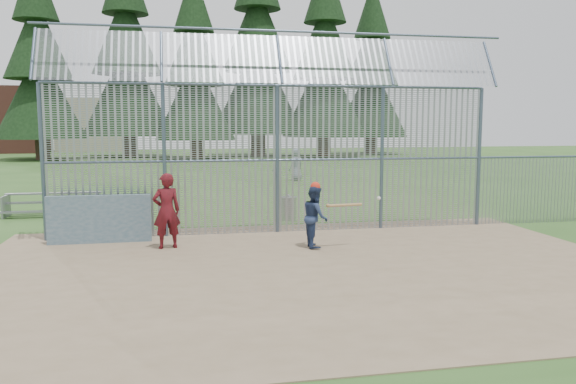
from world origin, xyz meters
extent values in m
plane|color=#2D511E|center=(0.00, 0.00, 0.00)|extent=(120.00, 120.00, 0.00)
cube|color=#756047|center=(0.00, -0.50, 0.01)|extent=(14.00, 10.00, 0.02)
cube|color=#38566B|center=(-4.60, 2.90, 0.62)|extent=(2.50, 0.12, 1.20)
imported|color=navy|center=(0.55, 1.41, 0.76)|extent=(0.60, 0.75, 1.48)
imported|color=maroon|center=(-2.95, 1.98, 0.92)|extent=(0.73, 0.56, 1.80)
imported|color=slate|center=(3.58, 17.79, 0.85)|extent=(1.00, 0.90, 1.71)
imported|color=slate|center=(2.50, 17.72, 0.46)|extent=(0.58, 0.38, 0.92)
sphere|color=red|center=(0.55, 1.41, 1.48)|extent=(0.24, 0.24, 0.24)
cylinder|color=#AA7F4C|center=(1.25, 1.26, 1.04)|extent=(0.85, 0.16, 0.07)
sphere|color=#AA7F4C|center=(0.82, 1.26, 1.04)|extent=(0.09, 0.09, 0.09)
sphere|color=white|center=(2.18, 1.48, 1.16)|extent=(0.09, 0.09, 0.09)
cylinder|color=#92949A|center=(0.67, 5.39, 0.35)|extent=(0.52, 0.52, 0.70)
cylinder|color=#9EA0A5|center=(0.67, 5.39, 0.72)|extent=(0.56, 0.56, 0.05)
sphere|color=#9EA0A5|center=(0.67, 5.39, 0.77)|extent=(0.10, 0.10, 0.10)
cube|color=gray|center=(-6.71, 7.39, 0.20)|extent=(3.00, 0.25, 0.05)
cube|color=slate|center=(-6.71, 7.74, 0.45)|extent=(3.00, 0.25, 0.05)
cube|color=slate|center=(-6.71, 8.09, 0.70)|extent=(3.00, 0.25, 0.05)
cube|color=slate|center=(-8.11, 7.74, 0.35)|extent=(0.06, 0.90, 0.70)
cube|color=slate|center=(-5.31, 7.74, 0.35)|extent=(0.06, 0.90, 0.70)
cylinder|color=#47566B|center=(-6.00, 3.50, 2.00)|extent=(0.10, 0.10, 4.00)
cylinder|color=#47566B|center=(-3.00, 3.50, 2.00)|extent=(0.10, 0.10, 4.00)
cylinder|color=#47566B|center=(0.00, 3.50, 2.00)|extent=(0.10, 0.10, 4.00)
cylinder|color=#47566B|center=(3.00, 3.50, 2.00)|extent=(0.10, 0.10, 4.00)
cylinder|color=#47566B|center=(6.00, 3.50, 2.00)|extent=(0.10, 0.10, 4.00)
cylinder|color=#47566B|center=(0.00, 3.50, 4.00)|extent=(12.00, 0.07, 0.07)
cylinder|color=#47566B|center=(0.00, 3.50, 2.00)|extent=(12.00, 0.06, 0.06)
cube|color=gray|center=(0.00, 3.50, 2.00)|extent=(12.00, 0.02, 4.00)
cube|color=gray|center=(0.00, 3.12, 4.65)|extent=(12.00, 0.77, 1.31)
cylinder|color=#47566B|center=(6.00, 3.50, 1.00)|extent=(0.08, 0.08, 2.00)
cylinder|color=#332319|center=(-14.00, 40.00, 1.53)|extent=(1.19, 1.19, 3.06)
cone|color=black|center=(-14.00, 40.00, 10.20)|extent=(7.48, 7.48, 13.94)
cylinder|color=#332319|center=(-7.00, 43.00, 1.71)|extent=(1.33, 1.33, 3.42)
cone|color=black|center=(-7.00, 43.00, 11.40)|extent=(8.36, 8.36, 15.58)
cylinder|color=#332319|center=(-1.00, 39.00, 1.44)|extent=(1.12, 1.12, 2.88)
cone|color=black|center=(-1.00, 39.00, 9.60)|extent=(7.04, 7.04, 13.12)
cylinder|color=#332319|center=(5.00, 42.00, 1.80)|extent=(1.40, 1.40, 3.60)
cone|color=black|center=(5.00, 42.00, 12.00)|extent=(8.80, 8.80, 16.40)
cylinder|color=#332319|center=(11.00, 40.00, 1.62)|extent=(1.26, 1.26, 3.24)
cone|color=black|center=(11.00, 40.00, 10.80)|extent=(7.92, 7.92, 14.76)
cylinder|color=#332319|center=(17.00, 44.00, 1.53)|extent=(1.19, 1.19, 3.06)
cone|color=black|center=(17.00, 44.00, 10.20)|extent=(7.48, 7.48, 13.94)
cube|color=#B2A58C|center=(-12.00, 58.00, 3.00)|extent=(8.00, 7.00, 6.00)
camera|label=1|loc=(-2.67, -11.50, 2.94)|focal=35.00mm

